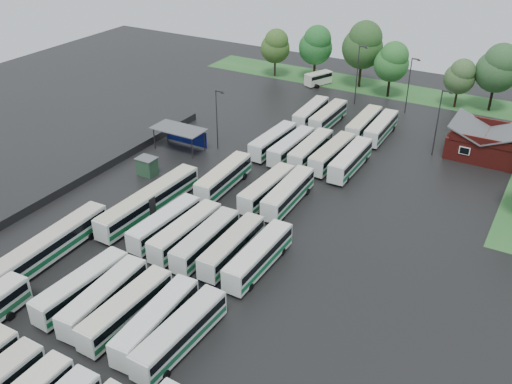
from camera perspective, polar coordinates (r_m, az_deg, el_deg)
The scene contains 44 objects.
ground at distance 65.77m, azimuth -6.77°, elevation -5.94°, with size 160.00×160.00×0.00m, color black.
brick_building at distance 92.83m, azimuth 21.82°, elevation 4.43°, with size 10.07×8.60×5.39m.
wash_shed at distance 88.85m, azimuth -7.58°, elevation 6.07°, with size 8.20×4.20×3.58m.
utility_hut at distance 82.40m, azimuth -10.84°, elevation 2.56°, with size 2.70×2.20×2.62m.
grass_strip_north at distance 117.81m, azimuth 13.10°, elevation 9.94°, with size 80.00×10.00×0.01m, color #2C6329.
west_fence at distance 83.60m, azimuth -15.96°, elevation 1.76°, with size 0.10×50.00×1.20m, color #2D2D30.
bus_r1c0 at distance 60.20m, azimuth -17.02°, elevation -9.02°, with size 2.87×11.12×3.07m.
bus_r1c1 at distance 58.29m, azimuth -14.96°, elevation -10.12°, with size 2.89×11.08×3.05m.
bus_r1c2 at distance 56.41m, azimuth -12.83°, elevation -11.33°, with size 2.55×11.08×3.07m.
bus_r1c3 at distance 54.62m, azimuth -9.94°, elevation -12.57°, with size 2.91×11.14×3.07m.
bus_r1c4 at distance 53.06m, azimuth -7.56°, elevation -13.81°, with size 2.74×11.28×3.12m.
bus_r2c0 at distance 68.03m, azimuth -9.09°, elevation -3.12°, with size 2.82×10.93×3.02m.
bus_r2c1 at distance 66.12m, azimuth -7.04°, elevation -3.95°, with size 2.64×11.19×3.10m.
bus_r2c2 at distance 64.51m, azimuth -5.05°, elevation -4.80°, with size 2.51×11.00×3.05m.
bus_r2c3 at distance 63.32m, azimuth -2.39°, elevation -5.44°, with size 2.50×10.91×3.03m.
bus_r2c4 at distance 61.68m, azimuth 0.27°, elevation -6.40°, with size 2.45×11.31×3.15m.
bus_r3c0 at distance 77.20m, azimuth -3.24°, elevation 1.50°, with size 2.89×11.50×3.18m.
bus_r3c2 at distance 74.44m, azimuth 1.12°, elevation 0.36°, with size 2.69×11.06×3.06m.
bus_r3c3 at distance 73.38m, azimuth 3.25°, elevation -0.10°, with size 2.78×11.41×3.16m.
bus_r4c0 at distance 87.92m, azimuth 1.72°, elevation 5.14°, with size 2.68×11.12×3.08m.
bus_r4c1 at distance 86.24m, azimuth 3.56°, elevation 4.58°, with size 2.58×11.05×3.06m.
bus_r4c2 at distance 85.29m, azimuth 5.49°, elevation 4.24°, with size 2.52×11.28×3.13m.
bus_r4c3 at distance 84.41m, azimuth 7.63°, elevation 3.83°, with size 2.77×11.42×3.16m.
bus_r4c4 at distance 82.92m, azimuth 9.43°, elevation 3.21°, with size 2.47×11.42×3.18m.
bus_r5c0 at distance 99.11m, azimuth 5.51°, elevation 7.89°, with size 2.82×11.03×3.04m.
bus_r5c1 at distance 97.88m, azimuth 7.24°, elevation 7.52°, with size 2.36×11.04×3.07m.
bus_r5c3 at distance 95.62m, azimuth 10.73°, elevation 6.72°, with size 2.63×11.42×3.17m.
bus_r5c4 at distance 94.76m, azimuth 12.41°, elevation 6.29°, with size 2.58×11.01×3.05m.
artic_bus_west_b at distance 72.70m, azimuth -10.61°, elevation -0.88°, with size 2.90×17.16×3.17m.
artic_bus_west_c at distance 66.99m, azimuth -20.18°, elevation -5.25°, with size 2.87×16.98×3.14m.
minibus at distance 117.98m, azimuth 6.26°, elevation 11.27°, with size 4.27×6.13×2.52m.
tree_north_0 at distance 121.13m, azimuth 1.97°, elevation 14.40°, with size 6.06×6.06×10.04m.
tree_north_1 at distance 119.34m, azimuth 6.04°, elevation 14.43°, with size 6.82×6.82×11.29m.
tree_north_2 at distance 115.84m, azimuth 10.69°, elevation 14.28°, with size 7.99×7.99×13.23m.
tree_north_3 at distance 111.76m, azimuth 13.48°, elevation 12.59°, with size 6.50×6.50×10.77m.
tree_north_4 at distance 110.06m, azimuth 19.77°, elevation 10.84°, with size 5.51×5.51×9.13m.
tree_north_5 at distance 110.10m, azimuth 23.09°, elevation 11.36°, with size 7.45×7.45×12.33m.
lamp_post_ne at distance 88.99m, azimuth 17.83°, elevation 7.03°, with size 1.59×0.31×10.36m.
lamp_post_nw at distance 87.33m, azimuth -3.88°, elevation 7.65°, with size 1.47×0.29×9.52m.
lamp_post_back_w at distance 106.84m, azimuth 10.18°, elevation 11.83°, with size 1.68×0.33×10.92m.
lamp_post_back_e at distance 104.63m, azimuth 15.12°, elevation 10.59°, with size 1.54×0.30×10.00m.
puddle_0 at distance 55.70m, azimuth -23.83°, elevation -16.58°, with size 5.80×5.80×0.01m, color black.
puddle_2 at distance 74.58m, azimuth -11.42°, elevation -1.71°, with size 6.26×6.26×0.01m, color black.
puddle_3 at distance 61.07m, azimuth -4.66°, elevation -8.97°, with size 3.45×3.45×0.01m, color black.
Camera 1 is at (33.20, -42.31, 37.85)m, focal length 40.00 mm.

